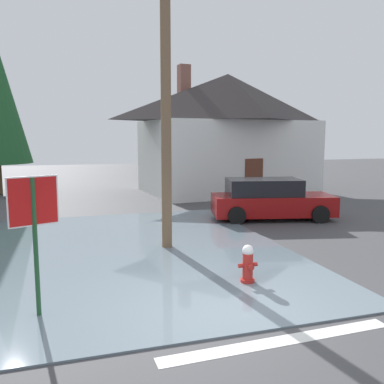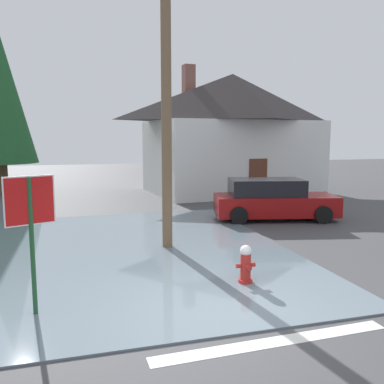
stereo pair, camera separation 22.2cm
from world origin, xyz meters
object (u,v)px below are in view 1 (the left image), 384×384
at_px(fire_hydrant, 248,265).
at_px(utility_pole, 166,72).
at_px(house, 227,131).
at_px(stop_sign_near, 34,216).
at_px(parked_car, 270,200).

height_order(fire_hydrant, utility_pole, utility_pole).
height_order(utility_pole, house, utility_pole).
xyz_separation_m(stop_sign_near, parked_car, (7.86, 6.48, -1.05)).
bearing_deg(stop_sign_near, fire_hydrant, 5.78).
relative_size(house, parked_car, 2.10).
bearing_deg(parked_car, house, 80.05).
bearing_deg(house, stop_sign_near, -122.95).
xyz_separation_m(utility_pole, house, (6.03, 10.53, -1.46)).
relative_size(stop_sign_near, house, 0.25).
bearing_deg(stop_sign_near, parked_car, 39.52).
bearing_deg(fire_hydrant, stop_sign_near, -174.22).
height_order(stop_sign_near, house, house).
bearing_deg(house, parked_car, -99.95).
distance_m(stop_sign_near, utility_pole, 5.74).
xyz_separation_m(stop_sign_near, fire_hydrant, (4.16, 0.42, -1.37)).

